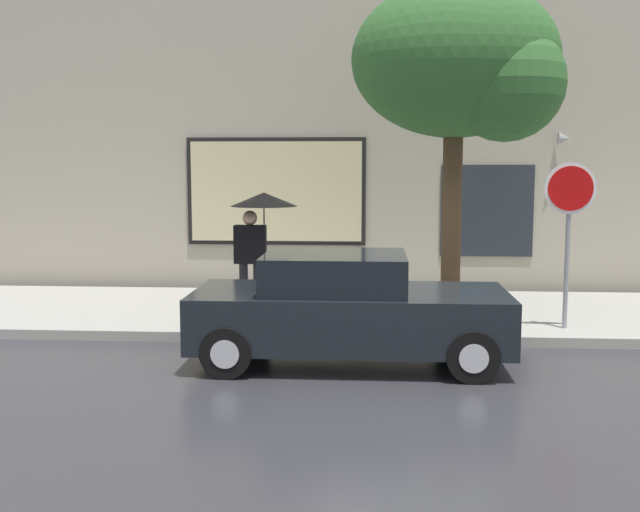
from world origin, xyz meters
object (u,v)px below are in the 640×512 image
(pedestrian_with_umbrella, at_px, (260,217))
(street_tree, at_px, (465,66))
(parked_car, at_px, (347,310))
(stop_sign, at_px, (569,212))

(pedestrian_with_umbrella, height_order, street_tree, street_tree)
(parked_car, distance_m, pedestrian_with_umbrella, 2.87)
(stop_sign, bearing_deg, parked_car, -153.02)
(parked_car, height_order, street_tree, street_tree)
(street_tree, xyz_separation_m, stop_sign, (1.54, -0.32, -2.17))
(street_tree, relative_size, stop_sign, 2.10)
(parked_car, bearing_deg, street_tree, 49.28)
(parked_car, relative_size, street_tree, 0.78)
(street_tree, bearing_deg, pedestrian_with_umbrella, 175.34)
(parked_car, relative_size, pedestrian_with_umbrella, 2.03)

